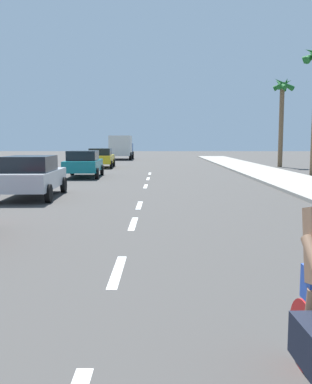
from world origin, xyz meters
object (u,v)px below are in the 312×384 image
Objects in this scene: delivery_truck at (121,147)px; parked_car_teal at (84,163)px; palm_tree_distant at (282,100)px; parked_car_silver at (31,175)px; parked_car_yellow at (101,157)px.

parked_car_teal is at bearing -89.84° from delivery_truck.
delivery_truck is at bearing 133.39° from palm_tree_distant.
palm_tree_distant is at bearing 51.09° from parked_car_silver.
parked_car_yellow is 0.61× the size of palm_tree_distant.
parked_car_silver and parked_car_teal have the same top height.
parked_car_silver is at bearing -92.18° from parked_car_yellow.
parked_car_yellow is 0.73× the size of delivery_truck.
delivery_truck is 0.84× the size of palm_tree_distant.
parked_car_teal is at bearing 85.51° from parked_car_silver.
parked_car_silver is 0.61× the size of palm_tree_distant.
delivery_truck is at bearing 87.96° from parked_car_teal.
parked_car_silver is 25.59m from palm_tree_distant.
parked_car_teal is 0.99× the size of parked_car_yellow.
palm_tree_distant is at bearing 34.24° from parked_car_teal.
parked_car_teal is at bearing -90.45° from parked_car_yellow.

